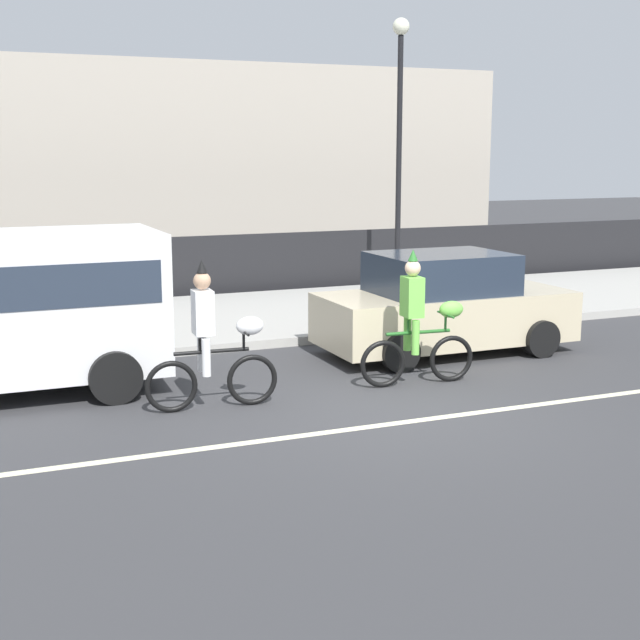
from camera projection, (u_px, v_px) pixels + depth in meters
The scene contains 9 objects.
ground_plane at pixel (394, 410), 11.33m from camera, with size 80.00×80.00×0.00m, color #38383A.
road_centre_line at pixel (413, 421), 10.87m from camera, with size 36.00×0.14×0.01m, color beige.
sidewalk_curb at pixel (239, 318), 17.20m from camera, with size 60.00×5.00×0.15m, color #ADAAA3.
fence_line at pixel (198, 268), 19.71m from camera, with size 40.00×0.08×1.40m, color black.
building_backdrop at pixel (3, 166), 25.79m from camera, with size 28.00×8.00×5.62m, color #B2A899.
parade_cyclist_zebra at pixel (213, 344), 11.26m from camera, with size 1.72×0.50×1.92m.
parade_cyclist_lime at pixel (419, 326), 12.44m from camera, with size 1.72×0.50×1.92m.
parked_car_beige at pixel (444, 306), 14.40m from camera, with size 4.10×1.92×1.64m.
street_lamp_post at pixel (400, 116), 19.16m from camera, with size 0.36×0.36×5.86m.
Camera 1 is at (-5.10, -9.69, 3.26)m, focal length 50.00 mm.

